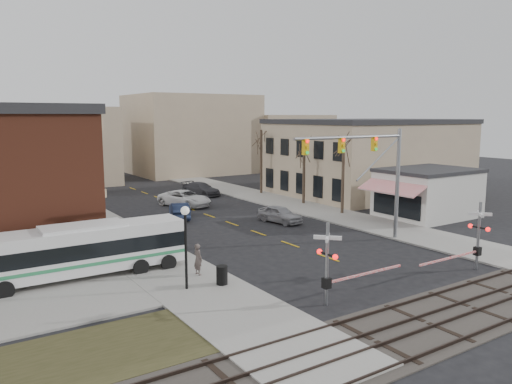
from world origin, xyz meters
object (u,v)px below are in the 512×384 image
at_px(rr_crossing_west, 334,264).
at_px(car_d, 201,189).
at_px(car_a, 280,214).
at_px(street_lamp, 185,230).
at_px(traffic_signal_mast, 372,163).
at_px(pedestrian_near, 198,259).
at_px(transit_bus, 84,249).
at_px(trash_bin, 222,275).
at_px(car_b, 179,211).
at_px(car_c, 185,198).
at_px(pedestrian_far, 162,247).
at_px(rr_crossing_east, 474,238).

height_order(rr_crossing_west, car_d, rr_crossing_west).
relative_size(rr_crossing_west, car_a, 1.34).
height_order(rr_crossing_west, street_lamp, street_lamp).
distance_m(traffic_signal_mast, rr_crossing_west, 12.57).
distance_m(car_a, pedestrian_near, 15.20).
distance_m(transit_bus, trash_bin, 7.86).
distance_m(car_b, car_c, 5.99).
relative_size(trash_bin, pedestrian_far, 0.53).
relative_size(rr_crossing_west, pedestrian_near, 3.15).
height_order(rr_crossing_west, rr_crossing_east, same).
relative_size(street_lamp, pedestrian_near, 2.42).
height_order(car_b, car_d, car_d).
height_order(rr_crossing_west, pedestrian_near, rr_crossing_west).
xyz_separation_m(car_b, pedestrian_near, (-5.85, -15.21, 0.31)).
relative_size(rr_crossing_east, street_lamp, 1.30).
bearing_deg(street_lamp, car_a, 38.15).
relative_size(trash_bin, car_d, 0.20).
bearing_deg(rr_crossing_east, pedestrian_far, 142.76).
height_order(rr_crossing_east, car_c, rr_crossing_east).
distance_m(car_a, car_c, 11.85).
bearing_deg(trash_bin, pedestrian_far, 101.20).
xyz_separation_m(transit_bus, traffic_signal_mast, (18.62, -3.36, 4.08)).
xyz_separation_m(transit_bus, street_lamp, (3.80, -4.97, 1.56)).
bearing_deg(transit_bus, rr_crossing_east, -29.82).
relative_size(rr_crossing_west, pedestrian_far, 2.98).
xyz_separation_m(rr_crossing_west, car_a, (8.63, 16.21, -1.26)).
height_order(traffic_signal_mast, rr_crossing_east, traffic_signal_mast).
distance_m(transit_bus, pedestrian_far, 4.61).
height_order(traffic_signal_mast, car_b, traffic_signal_mast).
height_order(car_a, car_b, car_a).
relative_size(trash_bin, car_c, 0.18).
bearing_deg(car_a, pedestrian_near, -154.01).
distance_m(car_c, pedestrian_far, 19.58).
bearing_deg(pedestrian_far, trash_bin, -134.85).
relative_size(rr_crossing_west, street_lamp, 1.30).
xyz_separation_m(car_a, car_d, (1.05, 16.56, 0.02)).
distance_m(transit_bus, rr_crossing_east, 22.05).
bearing_deg(car_b, car_d, -106.89).
height_order(rr_crossing_west, car_b, rr_crossing_west).
height_order(traffic_signal_mast, pedestrian_near, traffic_signal_mast).
distance_m(rr_crossing_east, pedestrian_near, 15.85).
relative_size(rr_crossing_east, car_c, 0.99).
relative_size(transit_bus, pedestrian_far, 5.92).
xyz_separation_m(traffic_signal_mast, trash_bin, (-12.96, -2.01, -5.10)).
bearing_deg(car_b, rr_crossing_east, 127.71).
relative_size(traffic_signal_mast, rr_crossing_west, 1.70).
distance_m(street_lamp, pedestrian_near, 3.19).
relative_size(transit_bus, rr_crossing_east, 1.99).
bearing_deg(traffic_signal_mast, car_c, 102.30).
height_order(car_c, car_d, car_c).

